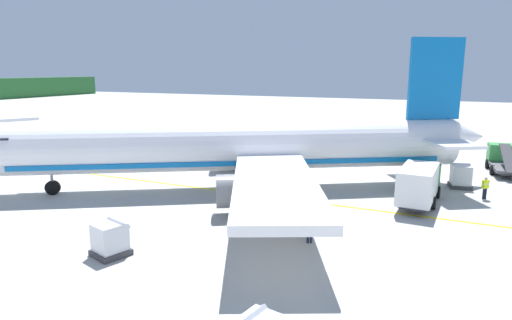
% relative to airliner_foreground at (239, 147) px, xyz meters
% --- Properties ---
extents(airliner_foreground, '(31.70, 37.33, 11.90)m').
position_rel_airliner_foreground_xyz_m(airliner_foreground, '(0.00, 0.00, 0.00)').
color(airliner_foreground, white).
rests_on(airliner_foreground, ground).
extents(service_truck_fuel, '(6.87, 2.67, 2.83)m').
position_rel_airliner_foreground_xyz_m(service_truck_fuel, '(1.67, -13.41, -1.81)').
color(service_truck_fuel, '#338C3F').
rests_on(service_truck_fuel, ground).
extents(service_truck_baggage, '(6.72, 2.83, 2.65)m').
position_rel_airliner_foreground_xyz_m(service_truck_baggage, '(15.98, -19.67, -2.22)').
color(service_truck_baggage, '#338C3F').
rests_on(service_truck_baggage, ground).
extents(cargo_container_near, '(2.03, 2.03, 1.83)m').
position_rel_airliner_foreground_xyz_m(cargo_container_near, '(-14.21, 0.19, -2.53)').
color(cargo_container_near, '#333338').
rests_on(cargo_container_near, ground).
extents(cargo_container_mid, '(1.92, 1.92, 1.96)m').
position_rel_airliner_foreground_xyz_m(cargo_container_mid, '(7.82, -16.12, -2.46)').
color(cargo_container_mid, '#333338').
rests_on(cargo_container_mid, ground).
extents(crew_marshaller, '(0.63, 0.27, 1.71)m').
position_rel_airliner_foreground_xyz_m(crew_marshaller, '(-7.48, -7.74, -2.38)').
color(crew_marshaller, '#191E33').
rests_on(crew_marshaller, ground).
extents(crew_loader_left, '(0.45, 0.52, 1.68)m').
position_rel_airliner_foreground_xyz_m(crew_loader_left, '(4.98, -17.77, -2.40)').
color(crew_loader_left, '#191E33').
rests_on(crew_loader_left, ground).
extents(crew_loader_right, '(0.62, 0.32, 1.69)m').
position_rel_airliner_foreground_xyz_m(crew_loader_right, '(-6.11, -4.63, -2.40)').
color(crew_loader_right, '#191E33').
rests_on(crew_loader_right, ground).
extents(crew_supervisor, '(0.44, 0.54, 1.75)m').
position_rel_airliner_foreground_xyz_m(crew_supervisor, '(-8.41, -8.60, -2.36)').
color(crew_supervisor, '#191E33').
rests_on(crew_supervisor, ground).
extents(apron_guide_line, '(0.30, 60.00, 0.01)m').
position_rel_airliner_foreground_xyz_m(apron_guide_line, '(-1.09, -4.51, -3.39)').
color(apron_guide_line, yellow).
rests_on(apron_guide_line, ground).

